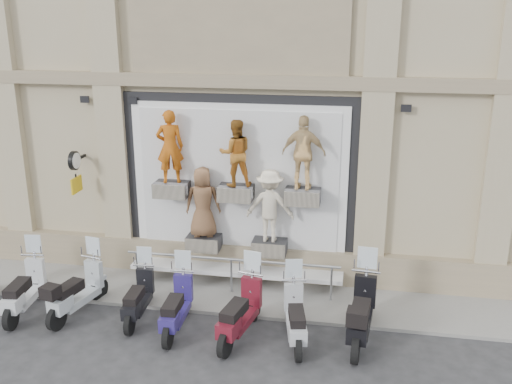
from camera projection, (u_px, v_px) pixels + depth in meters
The scene contains 13 objects.
ground at pixel (210, 341), 11.46m from camera, with size 90.00×90.00×0.00m, color #29292B.
sidewalk at pixel (233, 291), 13.42m from camera, with size 16.00×2.20×0.08m, color gray.
building at pixel (267, 24), 16.23m from camera, with size 14.00×8.60×12.00m, color tan, non-canonical shape.
shop_vitrine at pixel (241, 189), 13.31m from camera, with size 5.60×0.83×4.30m.
guard_rail at pixel (231, 277), 13.20m from camera, with size 5.06×0.10×0.93m, color #9EA0A5, non-canonical shape.
clock_sign_bracket at pixel (75, 166), 13.60m from camera, with size 0.10×0.80×1.02m.
scooter_b at pixel (23, 280), 12.32m from camera, with size 0.57×1.94×1.58m, color #BABDC1, non-canonical shape.
scooter_c at pixel (77, 281), 12.25m from camera, with size 0.56×1.94×1.57m, color #9CA4A9, non-canonical shape.
scooter_d at pixel (138, 288), 12.09m from camera, with size 0.51×1.76×1.43m, color black, non-canonical shape.
scooter_e at pixel (176, 297), 11.64m from camera, with size 0.55×1.87×1.52m, color navy, non-canonical shape.
scooter_f at pixel (240, 301), 11.34m from camera, with size 0.59×2.01×1.63m, color #560E1A, non-canonical shape.
scooter_g at pixel (296, 307), 11.23m from camera, with size 0.54×1.86×1.51m, color #A7A9AE, non-canonical shape.
scooter_h at pixel (362, 302), 11.21m from camera, with size 0.63×2.15×1.74m, color black, non-canonical shape.
Camera 1 is at (2.71, -9.71, 6.29)m, focal length 40.00 mm.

